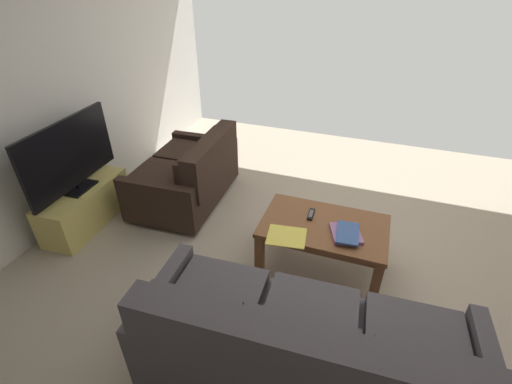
{
  "coord_description": "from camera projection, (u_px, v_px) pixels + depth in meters",
  "views": [
    {
      "loc": [
        -0.21,
        2.57,
        2.32
      ],
      "look_at": [
        0.56,
        0.39,
        0.84
      ],
      "focal_mm": 25.17,
      "sensor_mm": 36.0,
      "label": 1
    }
  ],
  "objects": [
    {
      "name": "ground_plane",
      "position": [
        327.0,
        257.0,
        3.35
      ],
      "size": [
        5.56,
        5.64,
        0.01
      ],
      "primitive_type": "cube",
      "color": "tan"
    },
    {
      "name": "loveseat_near",
      "position": [
        189.0,
        174.0,
        3.97
      ],
      "size": [
        0.91,
        1.31,
        0.81
      ],
      "color": "black",
      "rests_on": "ground"
    },
    {
      "name": "sofa_main",
      "position": [
        303.0,
        353.0,
        2.1
      ],
      "size": [
        2.04,
        0.9,
        0.9
      ],
      "color": "black",
      "rests_on": "ground"
    },
    {
      "name": "loose_magazine",
      "position": [
        287.0,
        236.0,
        2.86
      ],
      "size": [
        0.34,
        0.3,
        0.01
      ],
      "primitive_type": "cube",
      "rotation": [
        0.0,
        0.0,
        4.85
      ],
      "color": "#E0CC4C",
      "rests_on": "coffee_table"
    },
    {
      "name": "book_stack",
      "position": [
        346.0,
        233.0,
        2.86
      ],
      "size": [
        0.3,
        0.33,
        0.05
      ],
      "color": "#996699",
      "rests_on": "coffee_table"
    },
    {
      "name": "coffee_table",
      "position": [
        323.0,
        231.0,
        3.03
      ],
      "size": [
        1.04,
        0.64,
        0.48
      ],
      "color": "brown",
      "rests_on": "ground"
    },
    {
      "name": "tv_remote",
      "position": [
        311.0,
        214.0,
        3.09
      ],
      "size": [
        0.05,
        0.16,
        0.02
      ],
      "color": "black",
      "rests_on": "coffee_table"
    },
    {
      "name": "flat_tv",
      "position": [
        70.0,
        155.0,
        3.37
      ],
      "size": [
        0.22,
        1.12,
        0.71
      ],
      "color": "black",
      "rests_on": "tv_stand"
    },
    {
      "name": "wall_right",
      "position": [
        53.0,
        93.0,
        3.45
      ],
      "size": [
        0.12,
        5.64,
        2.52
      ],
      "primitive_type": "cube",
      "color": "white",
      "rests_on": "ground"
    },
    {
      "name": "tv_stand",
      "position": [
        86.0,
        206.0,
        3.68
      ],
      "size": [
        0.43,
        1.01,
        0.42
      ],
      "color": "#D8C666",
      "rests_on": "ground"
    }
  ]
}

